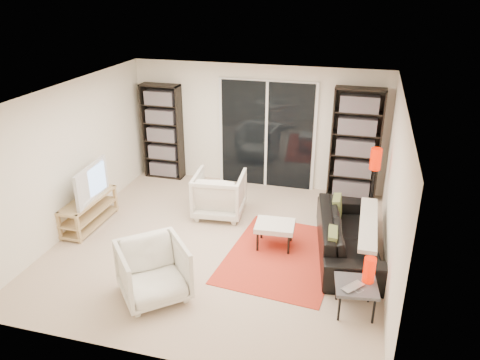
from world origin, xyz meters
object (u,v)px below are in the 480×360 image
(bookshelf_right, at_px, (355,145))
(armchair_front, at_px, (153,271))
(bookshelf_left, at_px, (163,132))
(side_table, at_px, (356,287))
(tv_stand, at_px, (89,211))
(floor_lamp, at_px, (375,167))
(sofa, at_px, (348,235))
(ottoman, at_px, (275,227))
(armchair_back, at_px, (219,194))

(bookshelf_right, distance_m, armchair_front, 4.53)
(bookshelf_left, bearing_deg, side_table, -40.22)
(bookshelf_right, relative_size, side_table, 3.64)
(tv_stand, xyz_separation_m, armchair_front, (1.88, -1.50, 0.12))
(armchair_front, height_order, floor_lamp, floor_lamp)
(side_table, bearing_deg, floor_lamp, 86.97)
(tv_stand, relative_size, sofa, 0.58)
(ottoman, bearing_deg, tv_stand, -177.31)
(bookshelf_left, xyz_separation_m, sofa, (3.91, -2.10, -0.66))
(bookshelf_right, height_order, sofa, bookshelf_right)
(tv_stand, height_order, side_table, tv_stand)
(bookshelf_left, relative_size, side_table, 3.38)
(bookshelf_right, relative_size, armchair_front, 2.49)
(bookshelf_right, height_order, side_table, bookshelf_right)
(sofa, height_order, ottoman, sofa)
(ottoman, bearing_deg, bookshelf_right, 64.31)
(armchair_front, bearing_deg, armchair_back, 45.99)
(bookshelf_left, height_order, side_table, bookshelf_left)
(sofa, relative_size, ottoman, 3.44)
(sofa, bearing_deg, bookshelf_right, -7.11)
(tv_stand, bearing_deg, bookshelf_left, 81.28)
(bookshelf_left, relative_size, armchair_front, 2.31)
(sofa, distance_m, armchair_back, 2.38)
(tv_stand, bearing_deg, armchair_back, 25.61)
(armchair_back, relative_size, armchair_front, 1.03)
(side_table, relative_size, floor_lamp, 0.43)
(sofa, height_order, armchair_front, armchair_front)
(sofa, height_order, armchair_back, armchair_back)
(armchair_back, distance_m, armchair_front, 2.46)
(bookshelf_left, distance_m, armchair_front, 4.16)
(bookshelf_left, bearing_deg, armchair_front, -68.26)
(sofa, distance_m, armchair_front, 2.94)
(sofa, relative_size, side_table, 3.73)
(sofa, xyz_separation_m, floor_lamp, (0.30, 1.14, 0.70))
(sofa, xyz_separation_m, ottoman, (-1.11, -0.08, 0.03))
(tv_stand, xyz_separation_m, armchair_back, (2.00, 0.96, 0.13))
(tv_stand, height_order, armchair_front, armchair_front)
(bookshelf_right, bearing_deg, ottoman, -115.69)
(tv_stand, bearing_deg, side_table, -14.11)
(bookshelf_right, relative_size, floor_lamp, 1.57)
(armchair_back, xyz_separation_m, ottoman, (1.16, -0.81, -0.05))
(bookshelf_right, xyz_separation_m, sofa, (0.06, -2.10, -0.74))
(sofa, relative_size, floor_lamp, 1.61)
(sofa, distance_m, side_table, 1.36)
(bookshelf_right, xyz_separation_m, armchair_front, (-2.32, -3.83, -0.67))
(bookshelf_left, relative_size, sofa, 0.91)
(armchair_front, xyz_separation_m, floor_lamp, (2.68, 2.86, 0.63))
(floor_lamp, bearing_deg, bookshelf_right, 110.30)
(armchair_front, bearing_deg, side_table, -32.78)
(sofa, xyz_separation_m, armchair_back, (-2.26, 0.73, 0.08))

